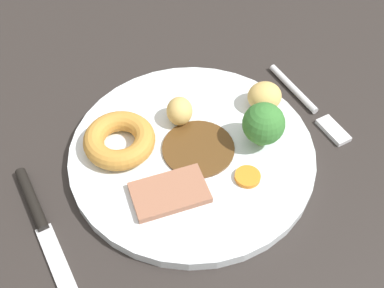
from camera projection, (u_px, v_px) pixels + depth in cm
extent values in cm
cube|color=#2B2623|center=(209.00, 145.00, 59.13)|extent=(120.00, 84.00, 3.60)
cylinder|color=white|center=(192.00, 153.00, 55.10)|extent=(28.48, 28.48, 1.40)
cylinder|color=#563819|center=(198.00, 148.00, 54.48)|extent=(8.40, 8.40, 0.30)
cube|color=#9E664C|center=(170.00, 193.00, 50.31)|extent=(8.95, 6.61, 0.80)
torus|color=#C68938|center=(119.00, 140.00, 53.89)|extent=(8.27, 8.27, 2.40)
ellipsoid|color=#D8B260|center=(180.00, 111.00, 56.19)|extent=(4.50, 4.65, 3.27)
ellipsoid|color=#D8B260|center=(265.00, 96.00, 57.69)|extent=(4.70, 4.49, 3.36)
cylinder|color=orange|center=(248.00, 177.00, 51.77)|extent=(2.86, 2.86, 0.54)
cylinder|color=#8CB766|center=(261.00, 138.00, 54.71)|extent=(1.27, 1.27, 1.49)
sphere|color=#387A33|center=(264.00, 124.00, 52.82)|extent=(4.86, 4.86, 4.86)
cylinder|color=silver|center=(293.00, 88.00, 62.35)|extent=(1.51, 9.54, 0.90)
cube|color=silver|center=(333.00, 130.00, 57.88)|extent=(2.29, 4.62, 0.60)
cylinder|color=black|center=(31.00, 199.00, 51.21)|extent=(1.68, 8.55, 1.20)
cube|color=silver|center=(60.00, 268.00, 46.54)|extent=(2.29, 10.58, 0.40)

